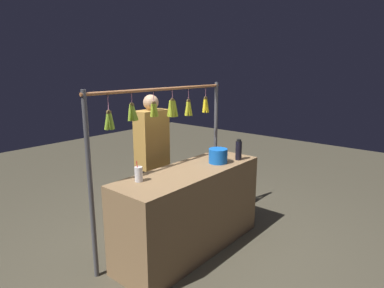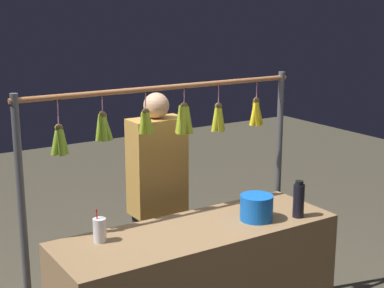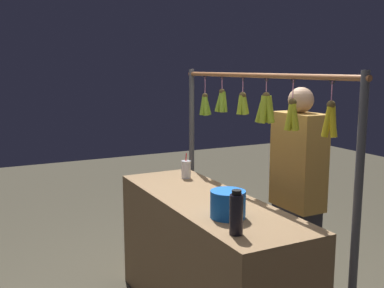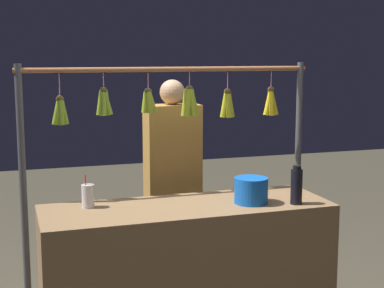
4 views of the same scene
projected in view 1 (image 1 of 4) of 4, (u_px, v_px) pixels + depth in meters
ground_plane at (190, 248)px, 3.56m from camera, size 12.00×12.00×0.00m
market_counter at (190, 210)px, 3.46m from camera, size 1.75×0.58×0.89m
display_rack at (165, 132)px, 3.51m from camera, size 1.93×0.12×1.74m
water_bottle at (239, 150)px, 3.70m from camera, size 0.07×0.07×0.24m
blue_bucket at (218, 156)px, 3.58m from camera, size 0.20×0.20×0.16m
drink_cup at (139, 174)px, 3.00m from camera, size 0.07×0.07×0.20m
vendor_person at (153, 164)px, 3.88m from camera, size 0.38×0.21×1.62m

